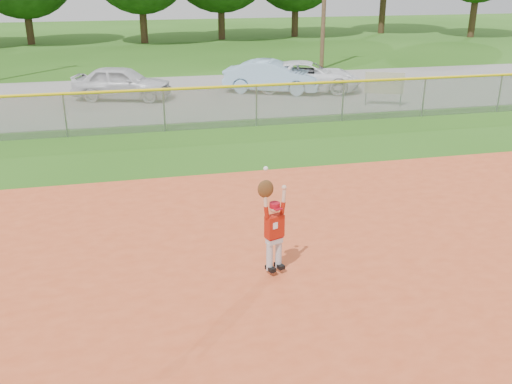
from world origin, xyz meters
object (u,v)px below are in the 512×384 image
at_px(car_blue, 272,76).
at_px(ballplayer, 273,225).
at_px(car_white_a, 122,83).
at_px(car_white_b, 307,76).
at_px(sponsor_sign, 384,84).

relative_size(car_blue, ballplayer, 2.15).
distance_m(car_white_a, car_white_b, 8.50).
height_order(car_white_a, car_blue, car_blue).
relative_size(car_white_b, ballplayer, 2.41).
relative_size(car_white_a, sponsor_sign, 2.84).
bearing_deg(car_blue, sponsor_sign, -110.59).
relative_size(sponsor_sign, ballplayer, 0.73).
distance_m(car_white_b, sponsor_sign, 4.32).
relative_size(car_blue, car_white_b, 0.89).
bearing_deg(ballplayer, car_white_a, 98.72).
bearing_deg(sponsor_sign, ballplayer, -122.37).
height_order(car_white_b, ballplayer, ballplayer).
bearing_deg(car_white_a, car_white_b, -73.22).
relative_size(car_white_a, ballplayer, 2.08).
bearing_deg(ballplayer, sponsor_sign, 57.63).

